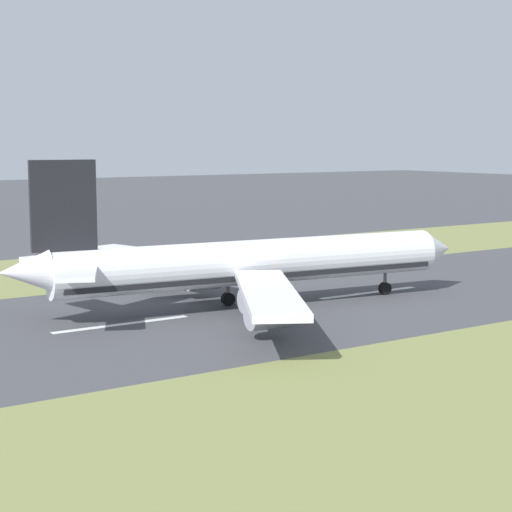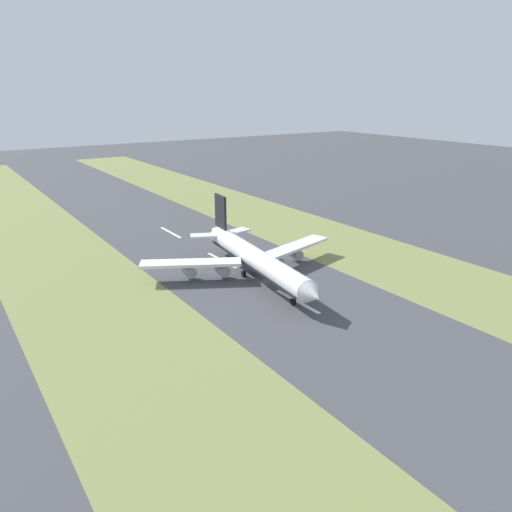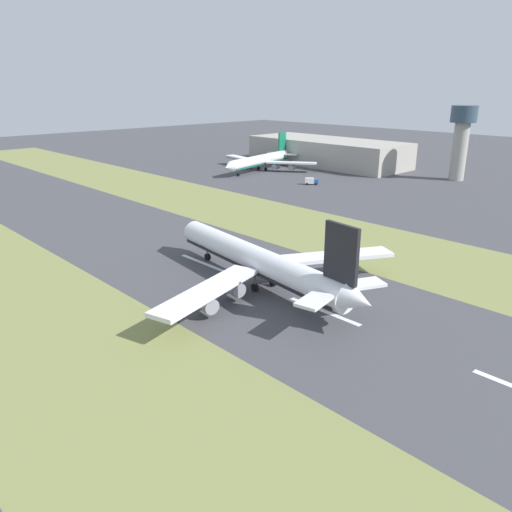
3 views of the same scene
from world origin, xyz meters
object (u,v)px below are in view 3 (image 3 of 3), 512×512
object	(u,v)px
airplane_main_jet	(261,262)
service_truck	(311,181)
control_tower	(461,135)
airplane_parked_apron	(261,160)
terminal_building	(327,152)

from	to	relation	value
airplane_main_jet	service_truck	world-z (taller)	airplane_main_jet
control_tower	airplane_parked_apron	distance (m)	99.68
airplane_main_jet	airplane_parked_apron	size ratio (longest dim) A/B	1.11
terminal_building	airplane_parked_apron	size ratio (longest dim) A/B	1.54
airplane_main_jet	terminal_building	world-z (taller)	airplane_main_jet
terminal_building	control_tower	bearing A→B (deg)	-86.05
airplane_main_jet	control_tower	world-z (taller)	control_tower
terminal_building	service_truck	bearing A→B (deg)	-147.51
control_tower	service_truck	world-z (taller)	control_tower
control_tower	service_truck	size ratio (longest dim) A/B	5.96
airplane_main_jet	terminal_building	bearing A→B (deg)	34.23
airplane_main_jet	airplane_parked_apron	xyz separation A→B (m)	(114.06, 117.14, -0.54)
airplane_parked_apron	service_truck	distance (m)	46.29
airplane_parked_apron	service_truck	xyz separation A→B (m)	(-11.18, -44.76, -3.81)
airplane_parked_apron	control_tower	bearing A→B (deg)	-60.45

